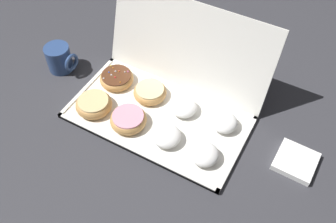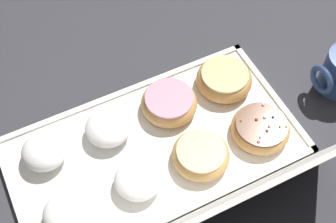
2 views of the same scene
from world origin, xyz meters
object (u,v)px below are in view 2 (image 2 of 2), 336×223
glazed_ring_donut_0 (224,79)px  powdered_filled_donut_6 (138,179)px  pink_frosted_donut_1 (169,103)px  donut_box (154,147)px  powdered_filled_donut_3 (44,151)px  powdered_filled_donut_2 (108,128)px  sprinkle_donut_4 (260,128)px  glazed_ring_donut_5 (201,155)px  powdered_filled_donut_7 (66,214)px

glazed_ring_donut_0 → powdered_filled_donut_6: 0.29m
glazed_ring_donut_0 → pink_frosted_donut_1: size_ratio=1.02×
donut_box → powdered_filled_donut_6: size_ratio=6.47×
powdered_filled_donut_3 → powdered_filled_donut_6: size_ratio=0.98×
pink_frosted_donut_1 → powdered_filled_donut_2: 0.14m
powdered_filled_donut_2 → powdered_filled_donut_3: powdered_filled_donut_3 is taller
glazed_ring_donut_0 → donut_box: bearing=19.4°
donut_box → sprinkle_donut_4: size_ratio=4.86×
pink_frosted_donut_1 → sprinkle_donut_4: bearing=135.2°
donut_box → powdered_filled_donut_2: 0.10m
pink_frosted_donut_1 → powdered_filled_donut_6: 0.18m
powdered_filled_donut_3 → sprinkle_donut_4: 0.42m
powdered_filled_donut_3 → glazed_ring_donut_5: size_ratio=0.77×
powdered_filled_donut_3 → sprinkle_donut_4: powdered_filled_donut_3 is taller
sprinkle_donut_4 → glazed_ring_donut_5: (0.13, -0.00, 0.00)m
donut_box → glazed_ring_donut_0: glazed_ring_donut_0 is taller
donut_box → glazed_ring_donut_5: (-0.07, 0.07, 0.02)m
glazed_ring_donut_5 → powdered_filled_donut_6: size_ratio=1.27×
glazed_ring_donut_0 → glazed_ring_donut_5: (0.13, 0.14, -0.00)m
donut_box → pink_frosted_donut_1: 0.10m
pink_frosted_donut_1 → glazed_ring_donut_5: bearing=90.3°
powdered_filled_donut_3 → glazed_ring_donut_5: 0.30m
donut_box → pink_frosted_donut_1: (-0.07, -0.07, 0.03)m
powdered_filled_donut_3 → sprinkle_donut_4: (-0.40, 0.14, -0.00)m
glazed_ring_donut_0 → powdered_filled_donut_6: (0.26, 0.13, 0.00)m
sprinkle_donut_4 → glazed_ring_donut_0: bearing=-88.4°
glazed_ring_donut_5 → powdered_filled_donut_6: (0.13, -0.01, 0.00)m
sprinkle_donut_4 → powdered_filled_donut_7: powdered_filled_donut_7 is taller
powdered_filled_donut_2 → powdered_filled_donut_7: (0.13, 0.13, 0.00)m
powdered_filled_donut_2 → powdered_filled_donut_3: size_ratio=1.05×
glazed_ring_donut_5 → powdered_filled_donut_7: bearing=0.0°
powdered_filled_donut_6 → powdered_filled_donut_2: bearing=-86.6°
donut_box → powdered_filled_donut_6: 0.09m
glazed_ring_donut_0 → powdered_filled_donut_3: (0.40, -0.00, 0.00)m
glazed_ring_donut_0 → powdered_filled_donut_2: 0.27m
powdered_filled_donut_6 → powdered_filled_donut_7: size_ratio=1.05×
glazed_ring_donut_5 → powdered_filled_donut_7: size_ratio=1.34×
powdered_filled_donut_6 → powdered_filled_donut_7: 0.14m
glazed_ring_donut_0 → pink_frosted_donut_1: glazed_ring_donut_0 is taller
powdered_filled_donut_2 → powdered_filled_donut_7: 0.19m
glazed_ring_donut_0 → glazed_ring_donut_5: bearing=46.2°
sprinkle_donut_4 → glazed_ring_donut_5: sprinkle_donut_4 is taller
pink_frosted_donut_1 → powdered_filled_donut_7: (0.27, 0.13, 0.00)m
pink_frosted_donut_1 → glazed_ring_donut_0: bearing=-179.0°
pink_frosted_donut_1 → powdered_filled_donut_2: bearing=0.6°
pink_frosted_donut_1 → powdered_filled_donut_6: (0.13, 0.13, 0.00)m
powdered_filled_donut_2 → glazed_ring_donut_0: bearing=-179.2°
powdered_filled_donut_3 → powdered_filled_donut_7: size_ratio=1.03×
sprinkle_donut_4 → donut_box: bearing=-18.4°
donut_box → pink_frosted_donut_1: bearing=-134.4°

